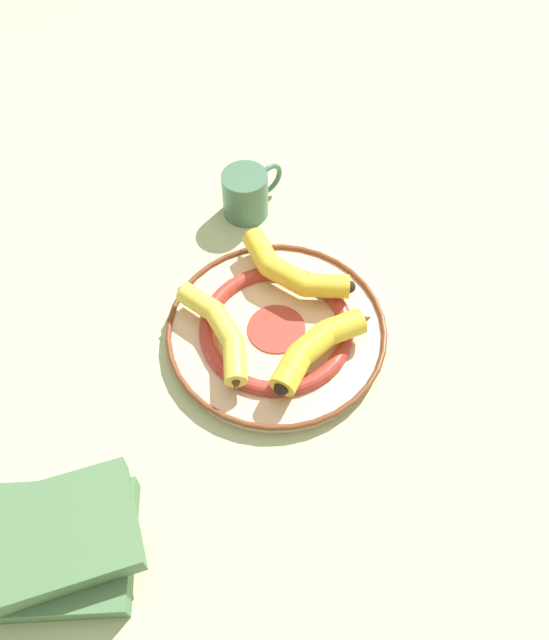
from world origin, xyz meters
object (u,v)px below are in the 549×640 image
Objects in this scene: book_stack at (55,543)px; coffee_mug at (247,193)px; decorative_bowl at (274,328)px; banana_a at (289,270)px; banana_c at (221,331)px; banana_b at (318,346)px.

book_stack is 1.98× the size of coffee_mug.
decorative_bowl is 0.09m from banana_a.
banana_a is 0.19m from coffee_mug.
coffee_mug is (0.06, 0.18, -0.01)m from banana_a.
decorative_bowl is at bearing -123.12° from coffee_mug.
decorative_bowl is 0.09m from banana_c.
decorative_bowl is 2.67× the size of coffee_mug.
banana_c is at bearing -139.47° from coffee_mug.
banana_a is 0.83× the size of book_stack.
coffee_mug reaches higher than banana_b.
banana_a reaches higher than decorative_bowl.
banana_a is 0.15m from banana_c.
banana_b reaches higher than decorative_bowl.
banana_c reaches higher than decorative_bowl.
banana_a is 1.07× the size of banana_b.
banana_a is at bearing -117.85° from banana_b.
decorative_bowl is 1.67× the size of banana_c.
book_stack is 0.62m from coffee_mug.
banana_a is 1.65× the size of coffee_mug.
banana_b is at bearing -82.98° from decorative_bowl.
book_stack is (-0.41, -0.07, 0.02)m from decorative_bowl.
book_stack is at bearing -153.81° from coffee_mug.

